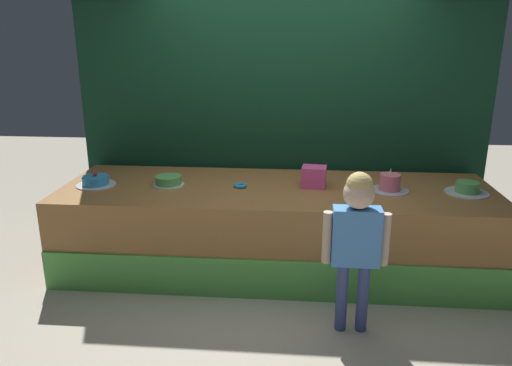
% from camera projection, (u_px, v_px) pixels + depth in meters
% --- Properties ---
extents(ground_plane, '(12.00, 12.00, 0.00)m').
position_uv_depth(ground_plane, '(272.00, 299.00, 3.90)').
color(ground_plane, '#BCB29E').
extents(stage_platform, '(3.77, 1.21, 0.75)m').
position_uv_depth(stage_platform, '(276.00, 227.00, 4.36)').
color(stage_platform, '#9E6B38').
rests_on(stage_platform, ground_plane).
extents(curtain_backdrop, '(3.99, 0.08, 2.88)m').
position_uv_depth(curtain_backdrop, '(281.00, 98.00, 4.71)').
color(curtain_backdrop, '#113823').
rests_on(curtain_backdrop, ground_plane).
extents(child_figure, '(0.45, 0.21, 1.18)m').
position_uv_depth(child_figure, '(356.00, 231.00, 3.28)').
color(child_figure, '#3F4C8C').
rests_on(child_figure, ground_plane).
extents(pink_box, '(0.23, 0.19, 0.18)m').
position_uv_depth(pink_box, '(314.00, 177.00, 4.24)').
color(pink_box, '#ED4E98').
rests_on(pink_box, stage_platform).
extents(donut, '(0.12, 0.12, 0.03)m').
position_uv_depth(donut, '(240.00, 185.00, 4.25)').
color(donut, '#3399D8').
rests_on(donut, stage_platform).
extents(cake_far_left, '(0.34, 0.34, 0.12)m').
position_uv_depth(cake_far_left, '(96.00, 181.00, 4.29)').
color(cake_far_left, silver).
rests_on(cake_far_left, stage_platform).
extents(cake_center_left, '(0.28, 0.28, 0.08)m').
position_uv_depth(cake_center_left, '(169.00, 181.00, 4.30)').
color(cake_center_left, silver).
rests_on(cake_center_left, stage_platform).
extents(cake_center_right, '(0.33, 0.33, 0.21)m').
position_uv_depth(cake_center_right, '(390.00, 184.00, 4.13)').
color(cake_center_right, silver).
rests_on(cake_center_right, stage_platform).
extents(cake_far_right, '(0.36, 0.36, 0.10)m').
position_uv_depth(cake_far_right, '(467.00, 189.00, 4.08)').
color(cake_far_right, silver).
rests_on(cake_far_right, stage_platform).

